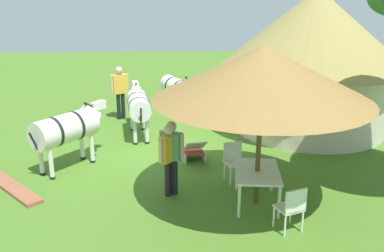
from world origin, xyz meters
The scene contains 14 objects.
ground_plane centered at (0.00, 0.00, 0.00)m, with size 36.00×36.00×0.00m, color #4A7525.
thatched_hut centered at (-1.49, 4.44, 2.33)m, with size 5.56×5.56×4.25m.
shade_umbrella centered at (3.36, 1.87, 2.75)m, with size 4.25×4.25×3.26m.
patio_dining_table centered at (3.36, 1.87, 0.65)m, with size 1.41×1.03×0.74m.
patio_chair_east_end centered at (4.48, 2.29, 0.52)m, with size 0.55×0.56×0.90m.
patio_chair_west_end centered at (2.20, 1.57, 0.52)m, with size 0.52×0.53×0.90m.
guest_beside_umbrella centered at (2.80, 0.14, 0.99)m, with size 0.41×0.52×1.65m.
guest_behind_table centered at (2.87, 0.08, 0.96)m, with size 0.45×0.44×1.59m.
standing_watcher centered at (-2.78, -1.52, 1.07)m, with size 0.41×0.58×1.77m.
striped_lounge_chair centered at (0.95, 0.71, 0.26)m, with size 0.89×0.67×0.63m.
zebra_nearest_camera centered at (-1.00, -0.81, 0.97)m, with size 2.34×0.83×1.51m.
zebra_by_umbrella centered at (1.29, -2.38, 1.02)m, with size 1.91×1.68×1.56m.
zebra_toward_hut centered at (-3.23, 0.41, 0.92)m, with size 2.15×1.23×1.46m.
brick_patio_kerb centered at (2.19, -3.63, 0.04)m, with size 2.80×0.36×0.08m, color #9A573C.
Camera 1 is at (11.40, 0.11, 4.37)m, focal length 40.78 mm.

